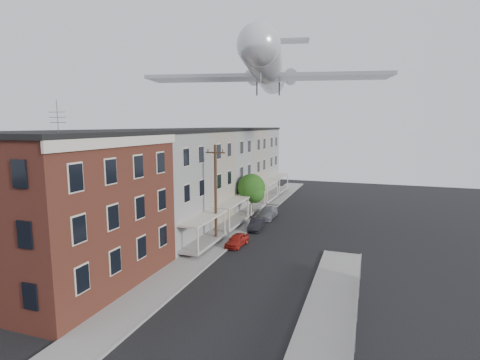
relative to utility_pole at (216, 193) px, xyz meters
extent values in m
cube|color=gray|center=(0.10, 6.00, -4.61)|extent=(3.00, 62.00, 0.12)
cube|color=gray|center=(11.10, -12.00, -4.61)|extent=(3.00, 26.00, 0.12)
cube|color=gray|center=(1.55, 6.00, -4.60)|extent=(0.15, 62.00, 0.14)
cube|color=gray|center=(9.65, -12.00, -4.60)|extent=(0.15, 26.00, 0.14)
cube|color=#3B1613|center=(-6.40, -11.00, 0.33)|extent=(10.00, 12.00, 10.00)
cube|color=black|center=(-6.40, -11.00, 5.48)|extent=(10.30, 12.30, 0.30)
cube|color=beige|center=(-1.32, -11.00, 5.03)|extent=(0.16, 12.20, 0.60)
cylinder|color=#515156|center=(-4.40, -13.00, 6.48)|extent=(0.04, 0.04, 2.00)
cube|color=slate|center=(-6.40, -1.50, 0.33)|extent=(10.00, 7.00, 10.00)
cube|color=black|center=(-6.40, -1.50, 5.48)|extent=(10.25, 7.00, 0.30)
cube|color=gray|center=(-0.50, -1.50, -4.12)|extent=(1.80, 6.40, 0.25)
cube|color=beige|center=(-0.50, -1.50, -1.92)|extent=(1.90, 6.50, 0.15)
cube|color=gray|center=(-6.40, 5.50, 0.33)|extent=(10.00, 7.00, 10.00)
cube|color=black|center=(-6.40, 5.50, 5.48)|extent=(10.25, 7.00, 0.30)
cube|color=gray|center=(-0.50, 5.50, -4.12)|extent=(1.80, 6.40, 0.25)
cube|color=beige|center=(-0.50, 5.50, -1.92)|extent=(1.90, 6.50, 0.15)
cube|color=slate|center=(-6.40, 12.50, 0.33)|extent=(10.00, 7.00, 10.00)
cube|color=black|center=(-6.40, 12.50, 5.48)|extent=(10.25, 7.00, 0.30)
cube|color=gray|center=(-0.50, 12.50, -4.12)|extent=(1.80, 6.40, 0.25)
cube|color=beige|center=(-0.50, 12.50, -1.92)|extent=(1.90, 6.50, 0.15)
cube|color=gray|center=(-6.40, 19.50, 0.33)|extent=(10.00, 7.00, 10.00)
cube|color=black|center=(-6.40, 19.50, 5.48)|extent=(10.25, 7.00, 0.30)
cube|color=gray|center=(-0.50, 19.50, -4.12)|extent=(1.80, 6.40, 0.25)
cube|color=beige|center=(-0.50, 19.50, -1.92)|extent=(1.90, 6.50, 0.15)
cube|color=slate|center=(-6.40, 26.50, 0.33)|extent=(10.00, 7.00, 10.00)
cube|color=black|center=(-6.40, 26.50, 5.48)|extent=(10.25, 7.00, 0.30)
cube|color=gray|center=(-0.50, 26.50, -4.12)|extent=(1.80, 6.40, 0.25)
cube|color=beige|center=(-0.50, 26.50, -1.92)|extent=(1.90, 6.50, 0.15)
cylinder|color=gray|center=(12.60, -13.00, -3.72)|extent=(0.06, 0.06, 1.90)
cylinder|color=gray|center=(12.60, -10.00, -3.72)|extent=(0.06, 0.06, 1.90)
cylinder|color=gray|center=(12.60, -7.00, -3.72)|extent=(0.06, 0.06, 1.90)
cylinder|color=gray|center=(12.60, -4.00, -3.72)|extent=(0.06, 0.06, 1.90)
cube|color=gray|center=(12.60, -13.00, -2.82)|extent=(0.04, 18.00, 0.04)
cube|color=gray|center=(12.60, -13.00, -3.72)|extent=(0.02, 18.00, 1.80)
cylinder|color=black|center=(0.00, 0.00, -0.17)|extent=(0.26, 0.26, 9.00)
cube|color=black|center=(0.00, 0.00, 3.63)|extent=(1.80, 0.12, 0.12)
cylinder|color=black|center=(-0.70, 0.00, 3.83)|extent=(0.08, 0.08, 0.25)
cylinder|color=black|center=(0.70, 0.00, 3.83)|extent=(0.08, 0.08, 0.25)
cylinder|color=black|center=(0.20, 10.00, -3.47)|extent=(0.24, 0.24, 2.40)
sphere|color=#1C4813|center=(0.20, 10.00, -1.07)|extent=(3.20, 3.20, 3.20)
sphere|color=#1C4813|center=(0.70, 9.70, -1.63)|extent=(2.24, 2.24, 2.24)
imported|color=#A11C14|center=(2.00, 0.03, -4.13)|extent=(1.52, 3.28, 1.09)
imported|color=black|center=(2.11, 5.63, -4.11)|extent=(1.53, 3.54, 1.13)
imported|color=slate|center=(2.00, 10.63, -4.04)|extent=(1.77, 4.35, 1.26)
cylinder|color=silver|center=(2.33, 8.72, 11.80)|extent=(8.11, 24.27, 3.22)
sphere|color=silver|center=(4.81, -3.08, 11.80)|extent=(3.22, 3.22, 3.22)
cone|color=silver|center=(-0.16, 20.52, 11.80)|extent=(3.77, 3.61, 3.22)
cube|color=#939399|center=(2.64, 7.24, 10.79)|extent=(24.48, 9.09, 0.35)
cylinder|color=#939399|center=(-1.79, 16.58, 12.00)|extent=(2.40, 4.27, 1.61)
cylinder|color=#939399|center=(2.93, 17.58, 12.00)|extent=(2.40, 4.27, 1.61)
cube|color=silver|center=(-0.05, 20.03, 14.61)|extent=(1.03, 3.79, 5.63)
cube|color=#939399|center=(-0.26, 21.01, 17.22)|extent=(9.88, 4.52, 0.25)
cylinder|color=#515156|center=(4.39, -1.12, 9.99)|extent=(0.16, 0.16, 1.21)
camera|label=1|loc=(12.86, -30.28, 6.04)|focal=28.00mm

